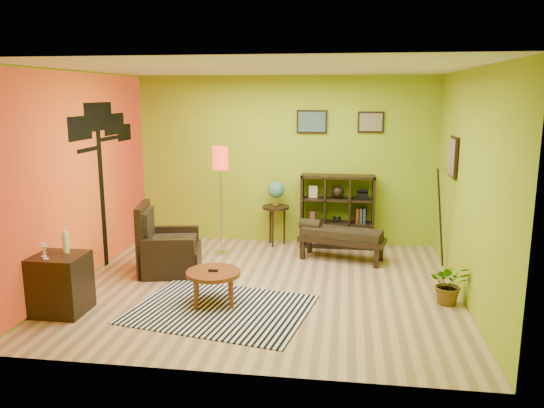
# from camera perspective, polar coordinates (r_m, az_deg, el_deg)

# --- Properties ---
(ground) EXTENTS (5.00, 5.00, 0.00)m
(ground) POSITION_cam_1_polar(r_m,az_deg,el_deg) (7.09, -0.82, -8.84)
(ground) COLOR tan
(ground) RESTS_ON ground
(room_shell) EXTENTS (5.04, 4.54, 2.82)m
(room_shell) POSITION_cam_1_polar(r_m,az_deg,el_deg) (6.70, -1.64, 5.82)
(room_shell) COLOR #95B51D
(room_shell) RESTS_ON ground
(zebra_rug) EXTENTS (2.27, 1.88, 0.01)m
(zebra_rug) POSITION_cam_1_polar(r_m,az_deg,el_deg) (6.39, -5.57, -11.18)
(zebra_rug) COLOR silver
(zebra_rug) RESTS_ON ground
(coffee_table) EXTENTS (0.66, 0.66, 0.42)m
(coffee_table) POSITION_cam_1_polar(r_m,az_deg,el_deg) (6.47, -6.33, -7.67)
(coffee_table) COLOR maroon
(coffee_table) RESTS_ON ground
(armchair) EXTENTS (0.96, 0.96, 0.99)m
(armchair) POSITION_cam_1_polar(r_m,az_deg,el_deg) (7.70, -11.31, -5.03)
(armchair) COLOR black
(armchair) RESTS_ON ground
(side_cabinet) EXTENTS (0.59, 0.53, 1.01)m
(side_cabinet) POSITION_cam_1_polar(r_m,az_deg,el_deg) (6.63, -21.83, -7.95)
(side_cabinet) COLOR black
(side_cabinet) RESTS_ON ground
(floor_lamp) EXTENTS (0.26, 0.26, 1.70)m
(floor_lamp) POSITION_cam_1_polar(r_m,az_deg,el_deg) (8.21, -5.56, 3.88)
(floor_lamp) COLOR silver
(floor_lamp) RESTS_ON ground
(globe_table) EXTENTS (0.45, 0.45, 1.09)m
(globe_table) POSITION_cam_1_polar(r_m,az_deg,el_deg) (8.78, 0.41, 0.78)
(globe_table) COLOR black
(globe_table) RESTS_ON ground
(cube_shelf) EXTENTS (1.20, 0.35, 1.20)m
(cube_shelf) POSITION_cam_1_polar(r_m,az_deg,el_deg) (8.79, 7.11, -0.79)
(cube_shelf) COLOR black
(cube_shelf) RESTS_ON ground
(bench) EXTENTS (1.36, 0.76, 0.60)m
(bench) POSITION_cam_1_polar(r_m,az_deg,el_deg) (8.14, 7.28, -3.39)
(bench) COLOR black
(bench) RESTS_ON ground
(potted_plant) EXTENTS (0.50, 0.55, 0.40)m
(potted_plant) POSITION_cam_1_polar(r_m,az_deg,el_deg) (6.81, 18.52, -8.56)
(potted_plant) COLOR #26661E
(potted_plant) RESTS_ON ground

